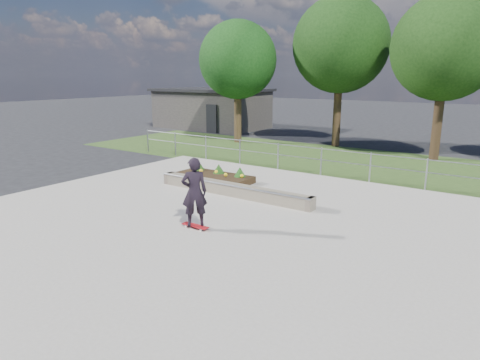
% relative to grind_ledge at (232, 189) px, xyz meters
% --- Properties ---
extents(ground, '(120.00, 120.00, 0.00)m').
position_rel_grind_ledge_xyz_m(ground, '(1.20, -3.03, -0.26)').
color(ground, black).
rests_on(ground, ground).
extents(grass_verge, '(30.00, 8.00, 0.02)m').
position_rel_grind_ledge_xyz_m(grass_verge, '(1.20, 7.97, -0.25)').
color(grass_verge, '#2C431B').
rests_on(grass_verge, ground).
extents(concrete_slab, '(15.00, 15.00, 0.06)m').
position_rel_grind_ledge_xyz_m(concrete_slab, '(1.20, -3.03, -0.23)').
color(concrete_slab, gray).
rests_on(concrete_slab, ground).
extents(fence, '(20.06, 0.06, 1.20)m').
position_rel_grind_ledge_xyz_m(fence, '(1.20, 4.47, 0.51)').
color(fence, gray).
rests_on(fence, ground).
extents(building, '(8.40, 5.40, 3.00)m').
position_rel_grind_ledge_xyz_m(building, '(-12.80, 14.97, 1.25)').
color(building, '#302D2B').
rests_on(building, ground).
extents(tree_far_left, '(4.55, 4.55, 7.15)m').
position_rel_grind_ledge_xyz_m(tree_far_left, '(-6.80, 9.97, 4.59)').
color(tree_far_left, '#332314').
rests_on(tree_far_left, ground).
extents(tree_mid_left, '(5.25, 5.25, 8.25)m').
position_rel_grind_ledge_xyz_m(tree_mid_left, '(-1.30, 11.97, 5.34)').
color(tree_mid_left, '#312013').
rests_on(tree_mid_left, ground).
extents(tree_mid_right, '(4.90, 4.90, 7.70)m').
position_rel_grind_ledge_xyz_m(tree_mid_right, '(4.20, 10.97, 4.97)').
color(tree_mid_right, black).
rests_on(tree_mid_right, ground).
extents(grind_ledge, '(6.00, 0.44, 0.43)m').
position_rel_grind_ledge_xyz_m(grind_ledge, '(0.00, 0.00, 0.00)').
color(grind_ledge, '#675D4C').
rests_on(grind_ledge, concrete_slab).
extents(planter_bed, '(3.00, 1.20, 0.61)m').
position_rel_grind_ledge_xyz_m(planter_bed, '(-1.76, 1.34, -0.02)').
color(planter_bed, black).
rests_on(planter_bed, concrete_slab).
extents(skateboarder, '(0.80, 0.78, 1.92)m').
position_rel_grind_ledge_xyz_m(skateboarder, '(1.08, -3.15, 0.79)').
color(skateboarder, silver).
rests_on(skateboarder, concrete_slab).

